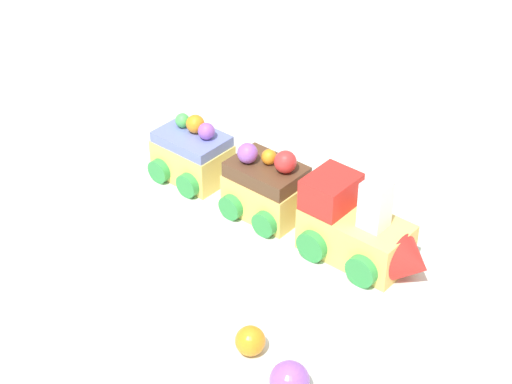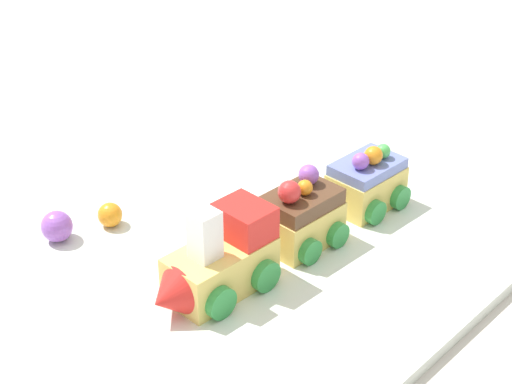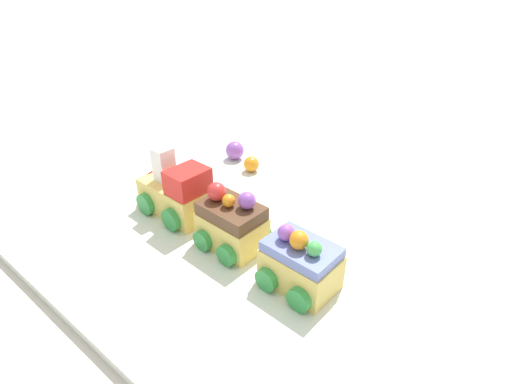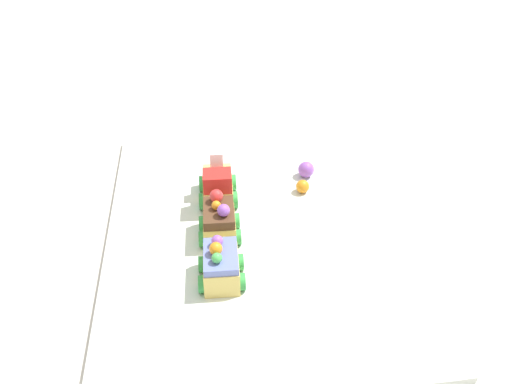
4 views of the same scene
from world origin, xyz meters
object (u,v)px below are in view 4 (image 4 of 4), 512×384
at_px(cake_train_locomotive, 218,183).
at_px(cake_car_blueberry, 221,266).
at_px(gumball_orange, 303,186).
at_px(cake_car_chocolate, 219,222).
at_px(gumball_purple, 306,169).

distance_m(cake_train_locomotive, cake_car_blueberry, 0.20).
bearing_deg(cake_train_locomotive, cake_car_blueberry, 179.90).
bearing_deg(gumball_orange, cake_car_chocolate, 123.20).
height_order(cake_train_locomotive, gumball_purple, cake_train_locomotive).
bearing_deg(gumball_purple, cake_car_chocolate, 131.28).
relative_size(cake_car_chocolate, cake_car_blueberry, 1.01).
distance_m(cake_car_chocolate, cake_car_blueberry, 0.09).
xyz_separation_m(gumball_orange, gumball_purple, (0.05, -0.02, 0.00)).
height_order(cake_car_blueberry, gumball_orange, cake_car_blueberry).
relative_size(cake_car_blueberry, gumball_orange, 3.09).
height_order(cake_car_blueberry, gumball_purple, cake_car_blueberry).
bearing_deg(gumball_purple, cake_car_blueberry, 144.41).
xyz_separation_m(cake_car_blueberry, gumball_orange, (0.19, -0.16, -0.01)).
height_order(cake_car_chocolate, gumball_orange, cake_car_chocolate).
bearing_deg(cake_car_blueberry, cake_train_locomotive, -0.10).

